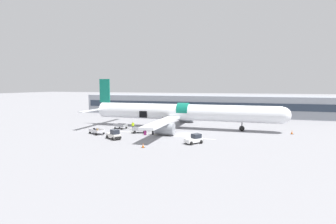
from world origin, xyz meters
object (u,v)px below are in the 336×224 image
Objects in this scene: baggage_tug_lead at (114,135)px; suitcase_on_tarmac_upright at (145,133)px; baggage_cart_queued at (121,126)px; ground_crew_driver at (157,127)px; ground_crew_loader_b at (153,129)px; baggage_tug_mid at (194,139)px; baggage_cart_empty at (97,131)px; airplane at (181,113)px; baggage_cart_loading at (140,130)px; ground_crew_loader_a at (133,126)px.

suitcase_on_tarmac_upright is (3.58, 4.83, -0.31)m from baggage_tug_lead.
baggage_cart_queued is 8.03m from ground_crew_driver.
ground_crew_loader_b is at bearing -82.94° from ground_crew_driver.
baggage_tug_mid is 0.87× the size of baggage_cart_queued.
baggage_cart_empty reaches higher than suitcase_on_tarmac_upright.
ground_crew_loader_b is 2.08× the size of suitcase_on_tarmac_upright.
baggage_tug_lead is 13.38m from baggage_tug_mid.
baggage_cart_queued is (-11.42, -4.47, -2.69)m from airplane.
ground_crew_driver is (2.48, 2.34, 0.42)m from baggage_cart_loading.
baggage_cart_empty is 2.21× the size of ground_crew_driver.
ground_crew_driver is at bearing -5.04° from baggage_cart_queued.
baggage_tug_lead is (-7.80, -14.06, -2.52)m from airplane.
baggage_cart_empty is at bearing -166.48° from ground_crew_loader_b.
airplane is 22.85× the size of ground_crew_loader_b.
baggage_cart_empty is (-13.01, -10.92, -2.73)m from airplane.
baggage_tug_lead is at bearing -130.72° from ground_crew_loader_b.
ground_crew_loader_a reaches higher than baggage_cart_loading.
airplane is 11.59× the size of baggage_cart_loading.
baggage_cart_empty is 8.95m from suitcase_on_tarmac_upright.
ground_crew_loader_b is 1.00× the size of ground_crew_driver.
airplane is 10.16m from ground_crew_loader_a.
baggage_cart_queued is at bearing 76.19° from baggage_cart_empty.
ground_crew_loader_b is (8.40, -4.05, 0.42)m from baggage_cart_queued.
baggage_tug_lead is 1.77× the size of ground_crew_driver.
ground_crew_loader_b is at bearing -32.72° from ground_crew_loader_a.
airplane is 6.61m from ground_crew_driver.
baggage_cart_queued is at bearing -158.63° from airplane.
ground_crew_loader_b is at bearing -109.55° from airplane.
airplane is at bearing 40.00° from baggage_cart_empty.
baggage_cart_loading is 7.86m from baggage_cart_empty.
ground_crew_loader_b is (4.78, 5.55, 0.25)m from baggage_tug_lead.
baggage_cart_loading is at bearing 25.64° from baggage_cart_empty.
baggage_tug_mid is 0.86× the size of baggage_cart_loading.
airplane reaches higher than suitcase_on_tarmac_upright.
baggage_tug_lead reaches higher than baggage_tug_mid.
baggage_tug_mid is 1.69× the size of ground_crew_loader_b.
baggage_tug_lead is 10.26m from baggage_cart_queued.
baggage_tug_mid is at bearing -29.49° from ground_crew_loader_b.
airplane is 12.86× the size of baggage_tug_lead.
ground_crew_driver is (5.11, -0.21, 0.08)m from ground_crew_loader_a.
baggage_cart_queued is 9.33m from ground_crew_loader_b.
baggage_tug_lead is 0.92× the size of baggage_cart_queued.
ground_crew_loader_a is at bearing 147.28° from ground_crew_loader_b.
baggage_tug_mid is 12.89m from baggage_cart_loading.
baggage_cart_loading is 1.02× the size of baggage_cart_queued.
baggage_cart_loading is at bearing 160.94° from ground_crew_loader_b.
baggage_tug_mid reaches higher than suitcase_on_tarmac_upright.
airplane reaches higher than baggage_tug_mid.
suitcase_on_tarmac_upright is (1.70, -1.72, -0.15)m from baggage_cart_loading.
airplane is 17.20m from baggage_cart_empty.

